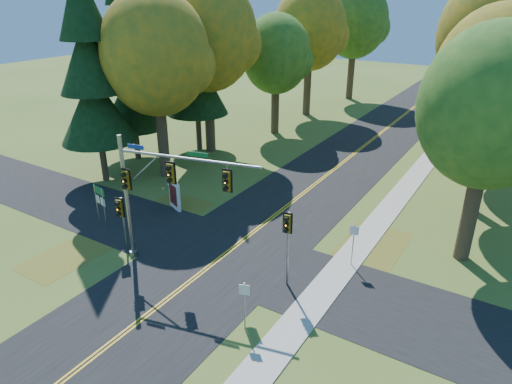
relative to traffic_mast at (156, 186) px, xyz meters
The scene contains 29 objects.
ground 5.22m from the traffic_mast, 12.51° to the left, with size 160.00×160.00×0.00m, color #465F21.
road_main 5.21m from the traffic_mast, 12.51° to the left, with size 8.00×160.00×0.02m, color black.
road_cross 5.78m from the traffic_mast, 46.09° to the left, with size 60.00×6.00×0.02m, color black.
centerline_left 5.15m from the traffic_mast, 13.03° to the left, with size 0.10×160.00×0.01m, color gold.
centerline_right 5.25m from the traffic_mast, 12.04° to the left, with size 0.10×160.00×0.01m, color gold.
sidewalk_east 9.79m from the traffic_mast, ahead, with size 1.60×160.00×0.06m, color #9E998E.
leaf_patch_w_near 7.62m from the traffic_mast, 131.73° to the left, with size 4.00×6.00×0.00m, color brown.
leaf_patch_e 12.22m from the traffic_mast, 35.28° to the left, with size 3.50×8.00×0.00m, color brown.
leaf_patch_w_far 7.25m from the traffic_mast, 154.07° to the right, with size 3.00×5.00×0.00m, color brown.
tree_w_a 14.07m from the traffic_mast, 131.17° to the left, with size 8.00×8.00×14.15m.
tree_e_a 17.29m from the traffic_mast, 33.62° to the left, with size 7.20×7.20×12.73m.
tree_w_b 20.07m from the traffic_mast, 118.85° to the left, with size 8.60×8.60×15.38m.
tree_e_b 21.41m from the traffic_mast, 50.23° to the left, with size 7.60×7.60×13.33m.
tree_w_c 26.21m from the traffic_mast, 105.83° to the left, with size 6.80×6.80×11.91m.
tree_e_c 27.86m from the traffic_mast, 63.04° to the left, with size 8.80×8.80×15.79m.
tree_w_d 34.98m from the traffic_mast, 102.82° to the left, with size 8.20×8.20×14.56m.
tree_e_d 35.60m from the traffic_mast, 70.68° to the left, with size 7.00×7.00×12.32m.
tree_w_e 45.43m from the traffic_mast, 98.26° to the left, with size 8.40×8.40×14.97m.
pine_a 14.46m from the traffic_mast, 151.50° to the left, with size 5.60×5.60×19.48m.
pine_b 18.16m from the traffic_mast, 139.58° to the left, with size 5.60×5.60×17.31m.
pine_c 20.28m from the traffic_mast, 122.53° to the left, with size 5.60×5.60×20.56m.
traffic_mast is the anchor object (origin of this frame).
east_signal_pole 7.17m from the traffic_mast, 13.30° to the left, with size 0.48×0.57×4.21m.
ped_signal_pole 3.55m from the traffic_mast, behind, with size 0.50×0.60×3.30m.
route_sign_cluster 6.65m from the traffic_mast, behind, with size 1.31×0.34×2.86m.
info_kiosk 7.66m from the traffic_mast, 125.52° to the left, with size 1.40×0.79×2.01m.
reg_sign_e_north 10.75m from the traffic_mast, 30.09° to the left, with size 0.47×0.17×2.52m.
reg_sign_e_south 7.73m from the traffic_mast, 17.73° to the right, with size 0.45×0.19×2.46m.
reg_sign_w 8.04m from the traffic_mast, 128.31° to the left, with size 0.38×0.07×1.98m.
Camera 1 is at (13.31, -16.13, 13.90)m, focal length 32.00 mm.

